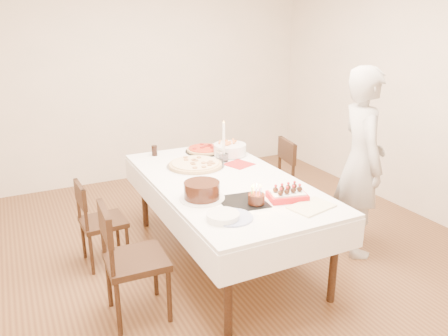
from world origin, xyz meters
name	(u,v)px	position (x,y,z in m)	size (l,w,h in m)	color
floor	(235,258)	(0.00, 0.00, 0.00)	(5.00, 5.00, 0.00)	#512F1B
wall_back	(145,76)	(0.00, 2.50, 1.35)	(4.50, 0.04, 2.70)	beige
wall_right	(430,91)	(2.25, 0.00, 1.35)	(0.04, 5.00, 2.70)	beige
dining_table	(224,220)	(-0.08, 0.05, 0.38)	(1.14, 2.14, 0.75)	white
chair_right_savory	(269,182)	(0.66, 0.51, 0.44)	(0.45, 0.45, 0.89)	#311D10
chair_left_savory	(103,222)	(-1.04, 0.46, 0.39)	(0.39, 0.39, 0.77)	#311D10
chair_left_dessert	(136,260)	(-0.99, -0.38, 0.44)	(0.45, 0.45, 0.88)	#311D10
person	(361,163)	(1.07, -0.33, 0.84)	(0.61, 0.40, 1.69)	beige
pizza_white	(195,165)	(-0.17, 0.48, 0.77)	(0.54, 0.54, 0.04)	beige
pizza_pepperoni	(205,150)	(0.11, 0.88, 0.77)	(0.39, 0.39, 0.04)	red
red_placemat	(239,164)	(0.23, 0.36, 0.75)	(0.23, 0.23, 0.01)	#B21E1E
pasta_bowl	(230,149)	(0.29, 0.66, 0.81)	(0.33, 0.33, 0.10)	white
taper_candle	(224,141)	(0.14, 0.51, 0.95)	(0.09, 0.09, 0.40)	white
shaker_pair	(221,157)	(0.10, 0.48, 0.81)	(0.09, 0.09, 0.11)	white
cola_glass	(154,151)	(-0.39, 0.98, 0.80)	(0.06, 0.06, 0.10)	black
layer_cake	(202,191)	(-0.42, -0.25, 0.82)	(0.35, 0.35, 0.14)	black
cake_board	(243,202)	(-0.17, -0.44, 0.75)	(0.33, 0.33, 0.01)	black
birthday_cake	(256,195)	(-0.11, -0.52, 0.83)	(0.13, 0.13, 0.14)	#3A190F
strawberry_box	(287,195)	(0.15, -0.54, 0.79)	(0.29, 0.19, 0.07)	red
box_lid	(312,208)	(0.23, -0.75, 0.75)	(0.32, 0.21, 0.03)	beige
plate_stack	(223,216)	(-0.44, -0.64, 0.77)	(0.23, 0.23, 0.05)	white
china_plate	(232,217)	(-0.37, -0.65, 0.76)	(0.29, 0.29, 0.01)	white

